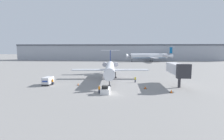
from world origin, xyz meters
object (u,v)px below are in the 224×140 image
(luggage_cart, at_px, (48,81))
(airplane_parked_far_left, at_px, (150,56))
(traffic_cone_left, at_px, (78,84))
(airplane_main, at_px, (110,68))
(worker_on_apron, at_px, (53,82))
(pushback_tug, at_px, (105,90))
(worker_near_tug, at_px, (99,89))
(traffic_cone_mid, at_px, (171,91))
(worker_by_wing, at_px, (135,79))
(traffic_cone_right, at_px, (145,88))
(jet_bridge, at_px, (177,69))

(luggage_cart, distance_m, airplane_parked_far_left, 101.85)
(luggage_cart, xyz_separation_m, traffic_cone_left, (8.34, -0.15, -0.77))
(airplane_main, relative_size, worker_on_apron, 19.21)
(pushback_tug, bearing_deg, worker_near_tug, -170.56)
(airplane_main, bearing_deg, luggage_cart, -144.20)
(traffic_cone_mid, bearing_deg, airplane_parked_far_left, 84.14)
(worker_by_wing, xyz_separation_m, worker_on_apron, (-22.70, -4.75, -0.07))
(traffic_cone_right, relative_size, airplane_parked_far_left, 0.02)
(worker_near_tug, bearing_deg, traffic_cone_left, 130.32)
(jet_bridge, bearing_deg, worker_near_tug, -154.19)
(worker_near_tug, distance_m, airplane_parked_far_left, 104.60)
(worker_by_wing, distance_m, traffic_cone_right, 8.37)
(pushback_tug, bearing_deg, traffic_cone_left, 136.30)
(traffic_cone_left, height_order, jet_bridge, jet_bridge)
(traffic_cone_left, bearing_deg, worker_by_wing, 17.99)
(luggage_cart, bearing_deg, traffic_cone_left, -1.05)
(airplane_parked_far_left, xyz_separation_m, jet_bridge, (-6.74, -91.79, 0.10))
(luggage_cart, distance_m, worker_by_wing, 24.46)
(airplane_main, bearing_deg, traffic_cone_right, -56.59)
(jet_bridge, bearing_deg, luggage_cart, -177.98)
(worker_near_tug, distance_m, traffic_cone_mid, 15.98)
(airplane_parked_far_left, bearing_deg, worker_by_wing, -101.18)
(luggage_cart, height_order, traffic_cone_left, luggage_cart)
(traffic_cone_right, height_order, jet_bridge, jet_bridge)
(worker_by_wing, height_order, traffic_cone_left, worker_by_wing)
(airplane_main, bearing_deg, jet_bridge, -29.27)
(airplane_main, xyz_separation_m, worker_by_wing, (7.86, -6.69, -2.57))
(luggage_cart, xyz_separation_m, traffic_cone_right, (25.87, -3.21, -0.77))
(worker_near_tug, bearing_deg, airplane_parked_far_left, 75.48)
(pushback_tug, relative_size, traffic_cone_left, 6.18)
(traffic_cone_left, bearing_deg, airplane_main, 56.62)
(airplane_main, height_order, worker_on_apron, airplane_main)
(pushback_tug, xyz_separation_m, airplane_parked_far_left, (24.85, 100.98, 3.67))
(pushback_tug, relative_size, worker_near_tug, 2.23)
(jet_bridge, bearing_deg, traffic_cone_right, -153.15)
(pushback_tug, bearing_deg, worker_on_apron, 151.95)
(traffic_cone_left, bearing_deg, luggage_cart, 178.95)
(worker_on_apron, distance_m, jet_bridge, 33.57)
(airplane_main, height_order, luggage_cart, airplane_main)
(pushback_tug, distance_m, jet_bridge, 20.65)
(pushback_tug, height_order, worker_by_wing, pushback_tug)
(traffic_cone_right, distance_m, jet_bridge, 10.65)
(traffic_cone_mid, height_order, jet_bridge, jet_bridge)
(pushback_tug, height_order, jet_bridge, jet_bridge)
(traffic_cone_right, bearing_deg, airplane_main, 123.41)
(traffic_cone_right, xyz_separation_m, airplane_parked_far_left, (15.50, 96.22, 4.05))
(traffic_cone_left, bearing_deg, jet_bridge, 2.99)
(worker_on_apron, bearing_deg, traffic_cone_right, -7.82)
(airplane_main, distance_m, airplane_parked_far_left, 85.24)
(luggage_cart, distance_m, traffic_cone_right, 26.08)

